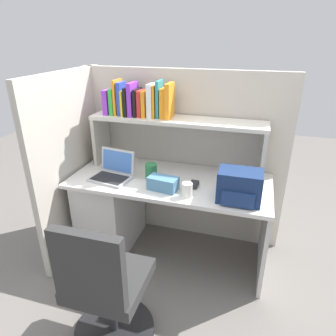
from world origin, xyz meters
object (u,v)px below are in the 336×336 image
(snack_canister, at_px, (151,172))
(office_chair, at_px, (106,294))
(laptop, at_px, (113,172))
(tissue_box, at_px, (162,183))
(computer_mouse, at_px, (194,185))
(paper_cup, at_px, (187,190))
(backpack, at_px, (240,187))

(snack_canister, height_order, office_chair, office_chair)
(laptop, distance_m, tissue_box, 0.45)
(computer_mouse, bearing_deg, tissue_box, -151.21)
(computer_mouse, relative_size, paper_cup, 0.98)
(laptop, height_order, paper_cup, laptop)
(laptop, xyz_separation_m, office_chair, (0.33, -0.83, -0.39))
(laptop, xyz_separation_m, backpack, (1.01, -0.09, 0.06))
(laptop, height_order, snack_canister, laptop)
(backpack, bearing_deg, computer_mouse, 160.60)
(laptop, relative_size, tissue_box, 1.56)
(paper_cup, bearing_deg, tissue_box, 164.72)
(backpack, bearing_deg, office_chair, -132.22)
(snack_canister, bearing_deg, laptop, -167.35)
(laptop, bearing_deg, snack_canister, 12.65)
(laptop, relative_size, office_chair, 0.37)
(backpack, distance_m, paper_cup, 0.37)
(laptop, bearing_deg, computer_mouse, 3.06)
(snack_canister, bearing_deg, computer_mouse, -5.26)
(tissue_box, height_order, office_chair, office_chair)
(laptop, distance_m, backpack, 1.01)
(backpack, xyz_separation_m, paper_cup, (-0.36, -0.05, -0.06))
(backpack, height_order, computer_mouse, backpack)
(computer_mouse, bearing_deg, office_chair, -109.34)
(backpack, relative_size, office_chair, 0.32)
(office_chair, bearing_deg, tissue_box, -99.25)
(snack_canister, xyz_separation_m, office_chair, (0.03, -0.90, -0.40))
(paper_cup, height_order, office_chair, office_chair)
(office_chair, bearing_deg, computer_mouse, -111.57)
(laptop, distance_m, paper_cup, 0.66)
(backpack, distance_m, snack_canister, 0.72)
(tissue_box, bearing_deg, laptop, 177.76)
(computer_mouse, relative_size, office_chair, 0.11)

